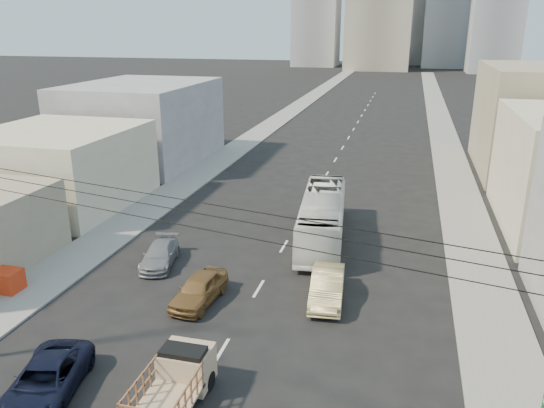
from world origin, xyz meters
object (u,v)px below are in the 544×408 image
at_px(sedan_grey, 160,255).
at_px(sedan_tan, 327,287).
at_px(city_bus, 322,217).
at_px(sedan_brown, 199,289).
at_px(crate_stack, 4,280).
at_px(flatbed_pickup, 175,381).
at_px(navy_pickup, 45,381).

bearing_deg(sedan_grey, sedan_tan, -22.23).
height_order(city_bus, sedan_brown, city_bus).
bearing_deg(crate_stack, city_bus, 37.00).
bearing_deg(sedan_tan, flatbed_pickup, -119.24).
bearing_deg(sedan_brown, crate_stack, -166.87).
distance_m(navy_pickup, sedan_tan, 13.70).
bearing_deg(sedan_tan, navy_pickup, -137.30).
height_order(flatbed_pickup, sedan_brown, flatbed_pickup).
height_order(navy_pickup, sedan_grey, navy_pickup).
distance_m(flatbed_pickup, sedan_tan, 10.30).
xyz_separation_m(flatbed_pickup, city_bus, (2.63, 17.45, 0.49)).
height_order(flatbed_pickup, city_bus, city_bus).
bearing_deg(navy_pickup, flatbed_pickup, -4.07).
distance_m(sedan_grey, crate_stack, 8.32).
distance_m(city_bus, sedan_grey, 10.73).
distance_m(city_bus, sedan_tan, 8.26).
bearing_deg(flatbed_pickup, city_bus, 81.43).
bearing_deg(crate_stack, flatbed_pickup, -25.64).
bearing_deg(sedan_tan, crate_stack, -173.70).
bearing_deg(sedan_tan, city_bus, 96.02).
xyz_separation_m(city_bus, sedan_grey, (-8.68, -6.23, -0.96)).
distance_m(city_bus, crate_stack, 19.02).
relative_size(sedan_brown, crate_stack, 2.38).
xyz_separation_m(sedan_brown, sedan_grey, (-3.97, 3.65, -0.11)).
distance_m(sedan_brown, sedan_tan, 6.55).
xyz_separation_m(navy_pickup, sedan_grey, (-1.06, 11.98, -0.07)).
bearing_deg(sedan_grey, sedan_brown, -54.74).
bearing_deg(crate_stack, sedan_brown, 8.42).
relative_size(city_bus, sedan_grey, 2.65).
height_order(navy_pickup, sedan_brown, sedan_brown).
bearing_deg(navy_pickup, city_bus, 54.59).
xyz_separation_m(navy_pickup, sedan_brown, (2.91, 8.32, 0.03)).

